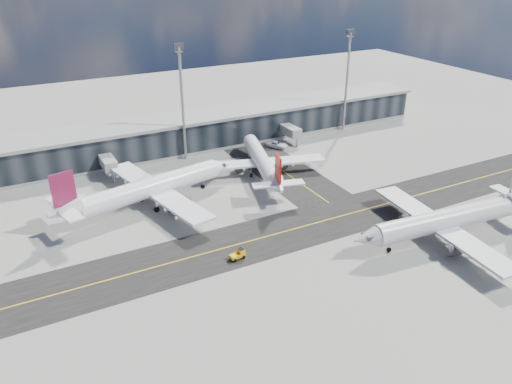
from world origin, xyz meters
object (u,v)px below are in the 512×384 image
baggage_tug (239,254)px  airliner_af (149,188)px  airliner_redtail (262,162)px  service_van (277,144)px  airliner_near (448,220)px

baggage_tug → airliner_af: bearing=-171.1°
airliner_redtail → service_van: bearing=65.4°
airliner_af → service_van: (40.71, 17.75, -3.25)m
airliner_redtail → baggage_tug: bearing=-109.2°
airliner_redtail → baggage_tug: (-20.57, -29.44, -2.72)m
service_van → airliner_redtail: bearing=-161.3°
baggage_tug → airliner_near: bearing=65.2°
baggage_tug → airliner_redtail: bearing=137.9°
airliner_redtail → airliner_near: 44.38m
airliner_near → service_van: airliner_near is taller
airliner_redtail → service_van: 19.52m
airliner_af → airliner_redtail: size_ratio=1.16×
airliner_af → airliner_near: bearing=37.2°
airliner_af → airliner_redtail: airliner_af is taller
airliner_af → airliner_near: 58.74m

